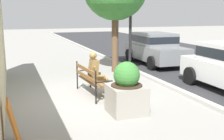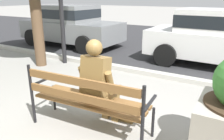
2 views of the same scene
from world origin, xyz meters
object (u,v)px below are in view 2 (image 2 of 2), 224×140
(park_bench, at_px, (87,98))
(bronze_statue_seated, at_px, (102,86))
(parked_car_white, at_px, (222,36))
(parked_car_grey, at_px, (70,24))

(park_bench, bearing_deg, bronze_statue_seated, 59.47)
(bronze_statue_seated, bearing_deg, parked_car_white, 75.49)
(bronze_statue_seated, relative_size, parked_car_grey, 0.33)
(bronze_statue_seated, height_order, parked_car_white, parked_car_white)
(parked_car_grey, bearing_deg, parked_car_white, 0.00)
(bronze_statue_seated, xyz_separation_m, parked_car_grey, (-4.35, 4.33, 0.17))
(park_bench, height_order, parked_car_white, parked_car_white)
(parked_car_grey, relative_size, parked_car_white, 1.00)
(parked_car_white, bearing_deg, park_bench, -105.34)
(parked_car_grey, xyz_separation_m, parked_car_white, (5.47, 0.00, 0.00))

